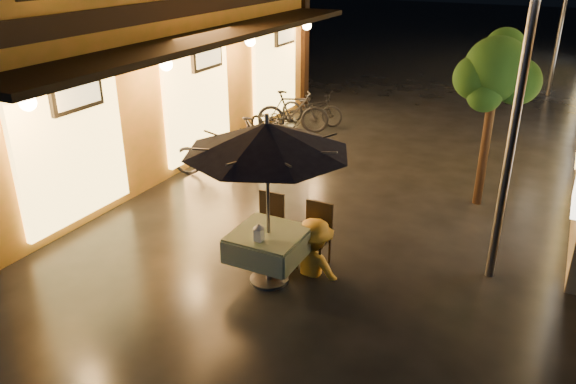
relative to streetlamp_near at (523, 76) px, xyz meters
The scene contains 16 objects.
ground 4.64m from the streetlamp_near, 146.31° to the right, with size 90.00×90.00×0.00m, color black.
street_tree 2.63m from the streetlamp_near, 103.11° to the left, with size 1.43×1.20×3.15m.
streetlamp_near is the anchor object (origin of this frame).
streetlamp_far 12.00m from the streetlamp_near, 90.00° to the left, with size 0.36×0.36×4.23m.
cafe_table 3.97m from the streetlamp_near, 150.81° to the right, with size 0.99×0.99×0.78m.
patio_umbrella 3.30m from the streetlamp_near, 150.81° to the right, with size 2.23×2.23×2.46m.
cafe_chair_left 4.08m from the streetlamp_near, 165.49° to the right, with size 0.42×0.42×0.97m.
cafe_chair_right 3.48m from the streetlamp_near, 160.97° to the right, with size 0.42×0.42×0.97m.
table_lantern 3.90m from the streetlamp_near, 146.83° to the right, with size 0.16×0.16×0.25m.
person_orange 4.01m from the streetlamp_near, 161.60° to the right, with size 0.67×0.52×1.38m, color orange.
person_yellow 3.32m from the streetlamp_near, 156.03° to the right, with size 1.05×0.60×1.63m, color yellow.
bicycle_0 6.39m from the streetlamp_near, 165.27° to the left, with size 0.62×1.79×0.94m, color black.
bicycle_1 6.34m from the streetlamp_near, 154.07° to the left, with size 0.48×1.69×1.02m, color black.
bicycle_2 7.41m from the streetlamp_near, 145.54° to the left, with size 0.56×1.60×0.84m, color black.
bicycle_3 7.73m from the streetlamp_near, 139.21° to the left, with size 0.51×1.81×1.09m, color black.
bicycle_4 8.26m from the streetlamp_near, 133.68° to the left, with size 0.60×1.71×0.90m, color black.
Camera 1 is at (3.53, -5.58, 4.41)m, focal length 35.00 mm.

